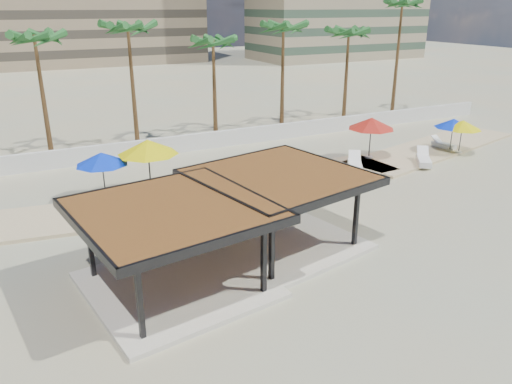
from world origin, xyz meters
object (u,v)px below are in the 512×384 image
Objects in this scene: lounger_a at (122,213)px; lounger_c at (443,145)px; pavilion_central at (278,203)px; lounger_d at (424,160)px; umbrella_c at (371,123)px; pavilion_west at (174,240)px; lounger_b at (355,166)px.

lounger_c is (23.45, 2.24, -0.05)m from lounger_a.
pavilion_central is 19.66m from lounger_c.
lounger_d is (-4.09, -2.25, 0.04)m from lounger_c.
pavilion_central is at bearing -144.83° from umbrella_c.
pavilion_west is 24.88m from lounger_c.
lounger_c is at bearing -94.59° from lounger_a.
lounger_c is 0.84× the size of lounger_d.
pavilion_west is 16.39m from lounger_b.
umbrella_c reaches higher than lounger_c.
lounger_a is at bearing 122.92° from pavilion_central.
lounger_b is at bearing 23.96° from pavilion_central.
lounger_a reaches higher than lounger_c.
pavilion_central is 7.95m from lounger_a.
lounger_c is (23.06, 9.22, -1.58)m from pavilion_west.
lounger_a is at bearing 127.53° from lounger_d.
lounger_b is 1.07× the size of lounger_d.
umbrella_c reaches higher than lounger_a.
pavilion_central is 11.37m from lounger_b.
pavilion_west is 1.90× the size of umbrella_c.
lounger_c is at bearing 11.87° from pavilion_central.
lounger_c is (17.98, 7.80, -1.59)m from pavilion_central.
lounger_c is at bearing -48.15° from lounger_b.
lounger_c is at bearing 13.40° from pavilion_west.
umbrella_c is 4.09m from lounger_d.
lounger_d is (18.97, 6.97, -1.54)m from pavilion_west.
pavilion_west reaches higher than lounger_b.
lounger_b is (9.17, 6.55, -1.54)m from pavilion_central.
lounger_a is 1.31× the size of lounger_c.
pavilion_central is at bearing 159.31° from lounger_b.
pavilion_west is at bearing -175.98° from pavilion_central.
lounger_d is (4.72, -1.00, -0.01)m from lounger_b.
lounger_a is at bearing 84.83° from pavilion_west.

